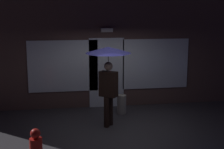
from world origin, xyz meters
TOP-DOWN VIEW (x-y plane):
  - ground_plane at (0.00, 0.00)m, footprint 18.00×18.00m
  - building_facade at (0.00, 2.35)m, footprint 10.36×0.48m
  - person_with_umbrella at (-0.19, 0.42)m, footprint 1.18×1.18m
  - sidewalk_bollard at (0.34, 1.38)m, footprint 0.27×0.27m
  - fire_hydrant at (-1.94, -1.65)m, footprint 0.25×0.25m

SIDE VIEW (x-z plane):
  - ground_plane at x=0.00m, z-range 0.00..0.00m
  - sidewalk_bollard at x=0.34m, z-range 0.00..0.57m
  - fire_hydrant at x=-1.94m, z-range -0.03..0.76m
  - person_with_umbrella at x=-0.19m, z-range 0.61..2.74m
  - building_facade at x=0.00m, z-range -0.03..4.56m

